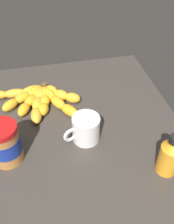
# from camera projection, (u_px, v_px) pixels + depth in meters

# --- Properties ---
(ground_plane) EXTENTS (0.88, 0.70, 0.03)m
(ground_plane) POSITION_uv_depth(u_px,v_px,m) (78.00, 138.00, 0.84)
(ground_plane) COLOR #38332D
(banana_bunch) EXTENTS (0.21, 0.35, 0.04)m
(banana_bunch) POSITION_uv_depth(u_px,v_px,m) (39.00, 99.00, 0.94)
(banana_bunch) COLOR gold
(banana_bunch) RESTS_ON ground_plane
(peanut_butter_jar) EXTENTS (0.09, 0.09, 0.13)m
(peanut_butter_jar) POSITION_uv_depth(u_px,v_px,m) (5.00, 144.00, 0.72)
(peanut_butter_jar) COLOR #B27238
(peanut_butter_jar) RESTS_ON ground_plane
(honey_bottle) EXTENTS (0.06, 0.06, 0.14)m
(honey_bottle) POSITION_uv_depth(u_px,v_px,m) (170.00, 156.00, 0.69)
(honey_bottle) COLOR orange
(honey_bottle) RESTS_ON ground_plane
(coffee_mug) EXTENTS (0.09, 0.12, 0.09)m
(coffee_mug) POSITION_uv_depth(u_px,v_px,m) (85.00, 129.00, 0.79)
(coffee_mug) COLOR silver
(coffee_mug) RESTS_ON ground_plane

